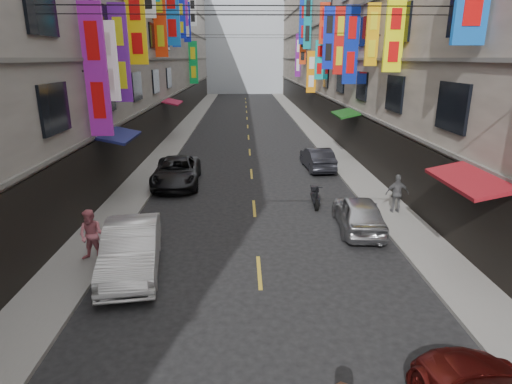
{
  "coord_description": "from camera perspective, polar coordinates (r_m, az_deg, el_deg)",
  "views": [
    {
      "loc": [
        -0.47,
        5.9,
        6.46
      ],
      "look_at": [
        -0.24,
        13.46,
        4.08
      ],
      "focal_mm": 30.0,
      "sensor_mm": 36.0,
      "label": 1
    }
  ],
  "objects": [
    {
      "name": "sidewalk_left",
      "position": [
        37.07,
        -10.39,
        7.22
      ],
      "size": [
        2.0,
        90.0,
        0.12
      ],
      "primitive_type": "cube",
      "color": "slate",
      "rests_on": "ground"
    },
    {
      "name": "sidewalk_right",
      "position": [
        37.23,
        8.35,
        7.36
      ],
      "size": [
        2.0,
        90.0,
        0.12
      ],
      "primitive_type": "cube",
      "color": "slate",
      "rests_on": "ground"
    },
    {
      "name": "building_row_left",
      "position": [
        38.01,
        -20.82,
        20.96
      ],
      "size": [
        10.14,
        90.0,
        19.0
      ],
      "color": "gray",
      "rests_on": "ground"
    },
    {
      "name": "building_row_right",
      "position": [
        38.31,
        18.52,
        21.14
      ],
      "size": [
        10.14,
        90.0,
        19.0
      ],
      "color": "#B0A294",
      "rests_on": "ground"
    },
    {
      "name": "haze_block",
      "position": [
        86.22,
        -1.54,
        20.46
      ],
      "size": [
        18.0,
        8.0,
        22.0
      ],
      "primitive_type": "cube",
      "color": "#ACB5BF",
      "rests_on": "ground"
    },
    {
      "name": "shop_signage",
      "position": [
        29.43,
        -1.37,
        22.74
      ],
      "size": [
        14.0,
        55.0,
        12.37
      ],
      "color": "#1D10C1",
      "rests_on": "ground"
    },
    {
      "name": "street_awnings",
      "position": [
        20.41,
        -3.98,
        7.64
      ],
      "size": [
        13.99,
        35.2,
        0.41
      ],
      "color": "#134929",
      "rests_on": "ground"
    },
    {
      "name": "overhead_cables",
      "position": [
        24.22,
        -0.69,
        22.99
      ],
      "size": [
        14.0,
        38.04,
        1.24
      ],
      "color": "black",
      "rests_on": "ground"
    },
    {
      "name": "lane_markings",
      "position": [
        33.72,
        -0.93,
        6.41
      ],
      "size": [
        0.12,
        80.2,
        0.01
      ],
      "color": "gold",
      "rests_on": "ground"
    },
    {
      "name": "scooter_far_right",
      "position": [
        19.64,
        7.86,
        -0.57
      ],
      "size": [
        0.5,
        1.8,
        1.14
      ],
      "rotation": [
        0.0,
        0.0,
        3.08
      ],
      "color": "black",
      "rests_on": "ground"
    },
    {
      "name": "car_left_mid",
      "position": [
        14.03,
        -16.29,
        -7.26
      ],
      "size": [
        2.29,
        4.84,
        1.53
      ],
      "primitive_type": "imported",
      "rotation": [
        0.0,
        0.0,
        0.15
      ],
      "color": "silver",
      "rests_on": "ground"
    },
    {
      "name": "car_left_far",
      "position": [
        23.01,
        -10.53,
        2.67
      ],
      "size": [
        2.62,
        5.22,
        1.42
      ],
      "primitive_type": "imported",
      "rotation": [
        0.0,
        0.0,
        0.05
      ],
      "color": "black",
      "rests_on": "ground"
    },
    {
      "name": "car_right_mid",
      "position": [
        17.14,
        13.5,
        -2.73
      ],
      "size": [
        1.88,
        4.16,
        1.38
      ],
      "primitive_type": "imported",
      "rotation": [
        0.0,
        0.0,
        3.08
      ],
      "color": "#ABABAF",
      "rests_on": "ground"
    },
    {
      "name": "car_right_far",
      "position": [
        26.11,
        8.18,
        4.45
      ],
      "size": [
        1.66,
        4.14,
        1.34
      ],
      "primitive_type": "imported",
      "rotation": [
        0.0,
        0.0,
        3.2
      ],
      "color": "#26272E",
      "rests_on": "ground"
    },
    {
      "name": "pedestrian_lfar",
      "position": [
        14.86,
        -21.08,
        -5.42
      ],
      "size": [
        0.92,
        0.71,
        1.73
      ],
      "primitive_type": "imported",
      "rotation": [
        0.0,
        0.0,
        -0.17
      ],
      "color": "#CE6D7A",
      "rests_on": "sidewalk_left"
    },
    {
      "name": "pedestrian_rfar",
      "position": [
        19.13,
        18.3,
        -0.2
      ],
      "size": [
        0.99,
        0.59,
        1.67
      ],
      "primitive_type": "imported",
      "rotation": [
        0.0,
        0.0,
        3.11
      ],
      "color": "#58575A",
      "rests_on": "sidewalk_right"
    }
  ]
}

